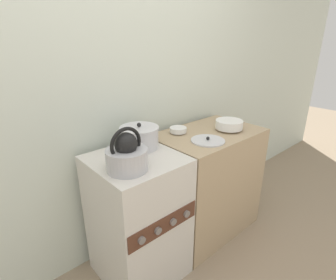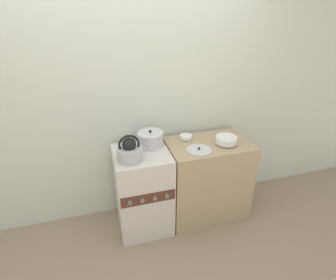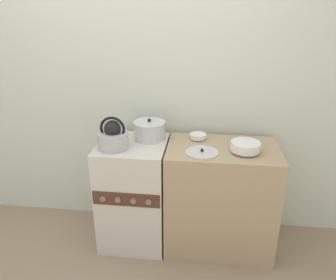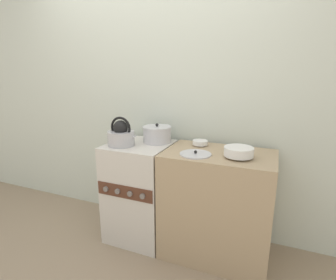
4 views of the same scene
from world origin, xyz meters
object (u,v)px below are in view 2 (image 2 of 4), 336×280
Objects in this scene: enamel_bowl at (226,140)px; small_ceramic_bowl at (186,137)px; cooking_pot at (150,139)px; stove at (143,191)px; kettle at (130,151)px; loose_pot_lid at (199,150)px.

enamel_bowl is 0.41m from small_ceramic_bowl.
cooking_pot is at bearing -174.70° from small_ceramic_bowl.
stove is 3.17× the size of kettle.
enamel_bowl is at bearing -3.98° from stove.
enamel_bowl is at bearing 2.10° from kettle.
kettle is at bearing 178.80° from loose_pot_lid.
loose_pot_lid is at bearing -11.33° from stove.
small_ceramic_bowl is 0.27m from loose_pot_lid.
kettle is 0.66m from loose_pot_lid.
stove is at bearing 176.02° from enamel_bowl.
loose_pot_lid is at bearing -81.66° from small_ceramic_bowl.
enamel_bowl is (0.97, 0.04, -0.04)m from kettle.
loose_pot_lid reaches higher than stove.
enamel_bowl is (0.85, -0.06, 0.49)m from stove.
cooking_pot is 0.48m from loose_pot_lid.
stove is 6.92× the size of small_ceramic_bowl.
small_ceramic_bowl is at bearing 5.30° from cooking_pot.
kettle reaches higher than small_ceramic_bowl.
stove is 3.47× the size of cooking_pot.
stove is 0.54m from cooking_pot.
small_ceramic_bowl is (0.38, 0.04, -0.05)m from cooking_pot.
loose_pot_lid is (0.42, -0.23, -0.07)m from cooking_pot.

